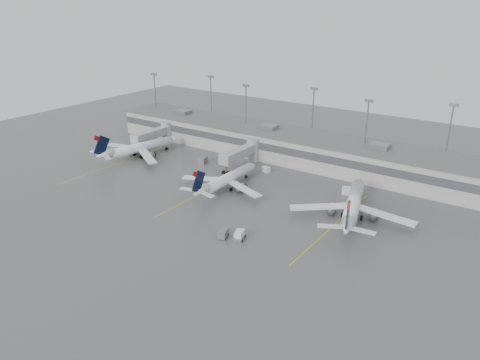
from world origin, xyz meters
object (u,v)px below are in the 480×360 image
Objects in this scene: jet_mid_left at (226,179)px; baggage_tug at (239,236)px; jet_mid_right at (353,205)px; jet_far_left at (139,148)px.

jet_mid_left is 27.10m from baggage_tug.
jet_mid_right is (33.20, 2.59, 0.39)m from jet_mid_left.
jet_mid_left is 8.09× the size of baggage_tug.
jet_far_left is at bearing 161.30° from jet_mid_right.
jet_far_left is at bearing 170.85° from jet_mid_left.
jet_mid_left is at bearing 168.25° from jet_mid_right.
baggage_tug is (18.07, -20.09, -2.00)m from jet_mid_left.
jet_mid_right is at bearing 39.56° from baggage_tug.
jet_mid_left is (37.56, -5.66, -0.23)m from jet_far_left.
jet_far_left reaches higher than jet_mid_left.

